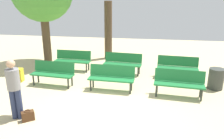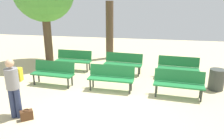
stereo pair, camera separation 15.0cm
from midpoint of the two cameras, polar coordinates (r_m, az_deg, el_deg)
name	(u,v)px [view 1 (the left image)]	position (r m, az deg, el deg)	size (l,w,h in m)	color
ground_plane	(100,110)	(6.64, -3.83, -10.23)	(24.00, 24.00, 0.00)	#CCB789
bench_r0_c0	(53,72)	(8.58, -15.24, -0.52)	(1.63, 0.61, 0.87)	#1E7238
bench_r0_c1	(112,76)	(7.84, -0.67, -1.62)	(1.62, 0.55, 0.87)	#1E7238
bench_r0_c2	(179,82)	(7.64, 16.15, -2.89)	(1.64, 0.62, 0.87)	#1E7238
bench_r1_c0	(73,59)	(10.19, -10.33, 2.75)	(1.62, 0.54, 0.87)	#1E7238
bench_r1_c1	(123,62)	(9.56, 2.31, 2.02)	(1.64, 0.62, 0.87)	#1E7238
bench_r1_c2	(177,66)	(9.38, 15.87, 1.01)	(1.63, 0.61, 0.87)	#1E7238
tree_1	(108,30)	(11.87, -1.33, 10.02)	(0.40, 0.40, 2.97)	#4C3A28
visitor_with_backpack	(15,86)	(6.44, -24.15, -3.63)	(0.37, 0.55, 1.65)	navy
handbag	(28,116)	(6.51, -21.22, -10.80)	(0.36, 0.34, 0.29)	#4C2D19
trash_bin	(216,79)	(8.77, 24.46, -2.04)	(0.52, 0.52, 0.75)	#383D38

